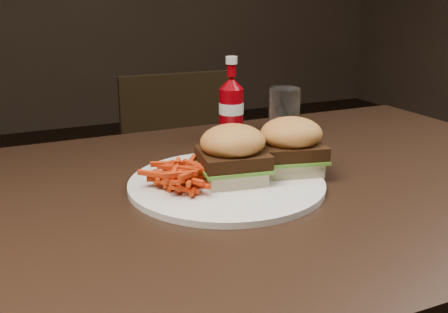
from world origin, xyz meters
name	(u,v)px	position (x,y,z in m)	size (l,w,h in m)	color
dining_table	(270,191)	(0.00, 0.00, 0.73)	(1.20, 0.80, 0.04)	black
chair_far	(167,181)	(0.10, 0.89, 0.43)	(0.37, 0.37, 0.04)	black
plate	(226,184)	(-0.08, 0.00, 0.76)	(0.33, 0.33, 0.01)	white
sandwich_half_a	(233,174)	(-0.07, 0.00, 0.77)	(0.10, 0.09, 0.02)	beige
sandwich_half_b	(290,165)	(0.04, 0.00, 0.77)	(0.10, 0.09, 0.02)	beige
fries_pile	(181,174)	(-0.16, 0.01, 0.78)	(0.10, 0.10, 0.04)	red
ketchup_bottle	(231,113)	(0.05, 0.26, 0.81)	(0.05, 0.05, 0.10)	#850109
tumbler	(284,112)	(0.16, 0.23, 0.81)	(0.07, 0.07, 0.11)	white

